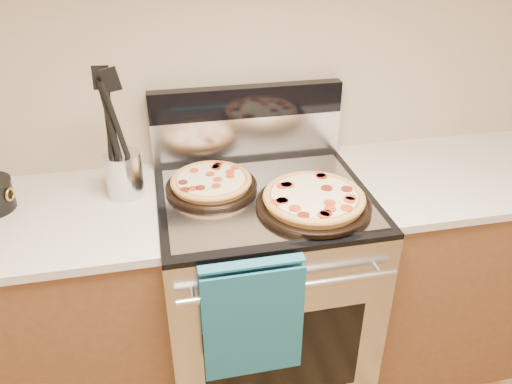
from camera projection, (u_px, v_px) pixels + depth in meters
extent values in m
plane|color=#C5AE8E|center=(244.00, 50.00, 1.88)|extent=(4.00, 0.00, 4.00)
cube|color=#B7B7BC|center=(263.00, 293.00, 2.03)|extent=(0.76, 0.68, 0.90)
cube|color=black|center=(284.00, 357.00, 1.75)|extent=(0.56, 0.01, 0.40)
cube|color=black|center=(264.00, 196.00, 1.80)|extent=(0.76, 0.68, 0.02)
cube|color=silver|center=(247.00, 137.00, 2.01)|extent=(0.76, 0.06, 0.18)
cube|color=black|center=(247.00, 101.00, 1.94)|extent=(0.76, 0.06, 0.12)
cylinder|color=silver|center=(290.00, 287.00, 1.54)|extent=(0.70, 0.03, 0.03)
cube|color=gray|center=(266.00, 197.00, 1.77)|extent=(0.70, 0.55, 0.01)
cube|color=brown|center=(37.00, 323.00, 1.90)|extent=(1.00, 0.62, 0.88)
cube|color=beige|center=(7.00, 223.00, 1.68)|extent=(1.02, 0.64, 0.03)
cube|color=brown|center=(454.00, 263.00, 2.22)|extent=(1.00, 0.62, 0.88)
cube|color=beige|center=(477.00, 173.00, 1.99)|extent=(1.02, 0.64, 0.03)
cylinder|color=silver|center=(124.00, 174.00, 1.77)|extent=(0.17, 0.17, 0.16)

